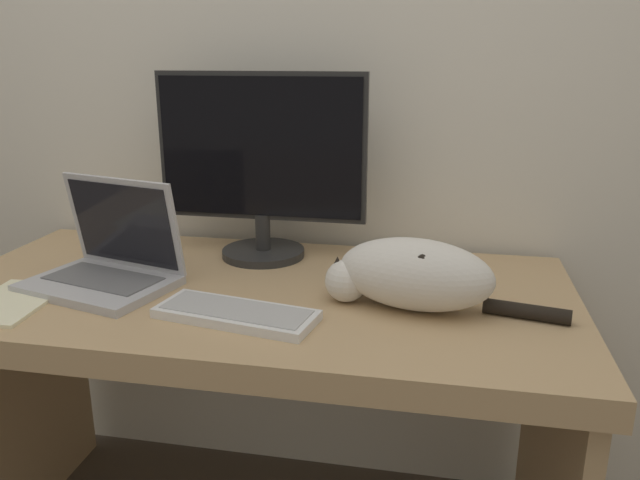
{
  "coord_description": "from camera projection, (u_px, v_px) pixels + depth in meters",
  "views": [
    {
      "loc": [
        0.42,
        -0.94,
        1.28
      ],
      "look_at": [
        0.17,
        0.33,
        0.89
      ],
      "focal_mm": 35.0,
      "sensor_mm": 36.0,
      "label": 1
    }
  ],
  "objects": [
    {
      "name": "monitor",
      "position": [
        261.0,
        164.0,
        1.61
      ],
      "size": [
        0.55,
        0.22,
        0.48
      ],
      "color": "#282828",
      "rests_on": "desk"
    },
    {
      "name": "wall_back",
      "position": [
        293.0,
        47.0,
        1.71
      ],
      "size": [
        6.4,
        0.06,
        2.6
      ],
      "color": "silver",
      "rests_on": "ground_plane"
    },
    {
      "name": "desk",
      "position": [
        255.0,
        349.0,
        1.51
      ],
      "size": [
        1.48,
        0.74,
        0.76
      ],
      "color": "tan",
      "rests_on": "ground_plane"
    },
    {
      "name": "laptop",
      "position": [
        107.0,
        265.0,
        1.46
      ],
      "size": [
        0.37,
        0.31,
        0.25
      ],
      "rotation": [
        0.0,
        0.0,
        -0.26
      ],
      "color": "#B7B7BC",
      "rests_on": "desk"
    },
    {
      "name": "external_keyboard",
      "position": [
        236.0,
        314.0,
        1.29
      ],
      "size": [
        0.35,
        0.18,
        0.02
      ],
      "rotation": [
        0.0,
        0.0,
        -0.18
      ],
      "color": "white",
      "rests_on": "desk"
    },
    {
      "name": "cat",
      "position": [
        412.0,
        273.0,
        1.33
      ],
      "size": [
        0.52,
        0.24,
        0.15
      ],
      "rotation": [
        0.0,
        0.0,
        -0.2
      ],
      "color": "silver",
      "rests_on": "desk"
    },
    {
      "name": "paper_notepad",
      "position": [
        11.0,
        302.0,
        1.36
      ],
      "size": [
        0.18,
        0.26,
        0.01
      ],
      "color": "#F4EFC6",
      "rests_on": "desk"
    }
  ]
}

